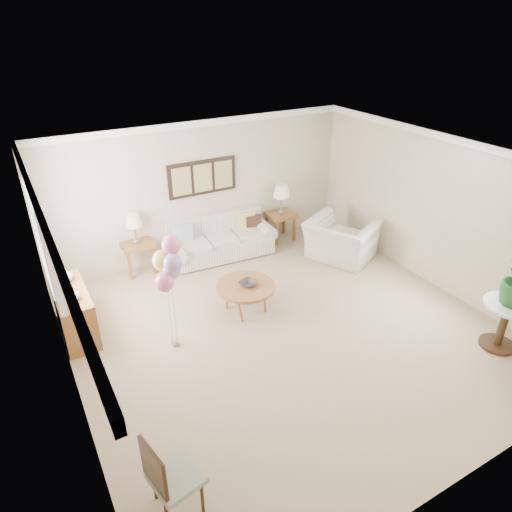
{
  "coord_description": "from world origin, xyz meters",
  "views": [
    {
      "loc": [
        -3.15,
        -4.62,
        4.27
      ],
      "look_at": [
        -0.2,
        0.6,
        1.05
      ],
      "focal_mm": 32.0,
      "sensor_mm": 36.0,
      "label": 1
    }
  ],
  "objects_px": {
    "sofa": "(219,240)",
    "armchair": "(340,240)",
    "balloon_cluster": "(168,265)",
    "coffee_table": "(246,287)",
    "accent_chair": "(169,476)"
  },
  "relations": [
    {
      "from": "coffee_table",
      "to": "accent_chair",
      "type": "relative_size",
      "value": 1.04
    },
    {
      "from": "balloon_cluster",
      "to": "armchair",
      "type": "bearing_deg",
      "value": 14.45
    },
    {
      "from": "sofa",
      "to": "balloon_cluster",
      "type": "bearing_deg",
      "value": -128.24
    },
    {
      "from": "sofa",
      "to": "balloon_cluster",
      "type": "height_order",
      "value": "balloon_cluster"
    },
    {
      "from": "coffee_table",
      "to": "balloon_cluster",
      "type": "height_order",
      "value": "balloon_cluster"
    },
    {
      "from": "sofa",
      "to": "coffee_table",
      "type": "height_order",
      "value": "sofa"
    },
    {
      "from": "sofa",
      "to": "armchair",
      "type": "distance_m",
      "value": 2.35
    },
    {
      "from": "sofa",
      "to": "accent_chair",
      "type": "height_order",
      "value": "accent_chair"
    },
    {
      "from": "coffee_table",
      "to": "armchair",
      "type": "distance_m",
      "value": 2.53
    },
    {
      "from": "accent_chair",
      "to": "armchair",
      "type": "bearing_deg",
      "value": 35.01
    },
    {
      "from": "sofa",
      "to": "armchair",
      "type": "xyz_separation_m",
      "value": [
        1.98,
        -1.27,
        0.07
      ]
    },
    {
      "from": "accent_chair",
      "to": "coffee_table",
      "type": "bearing_deg",
      "value": 49.51
    },
    {
      "from": "coffee_table",
      "to": "armchair",
      "type": "xyz_separation_m",
      "value": [
        2.44,
        0.67,
        -0.05
      ]
    },
    {
      "from": "armchair",
      "to": "balloon_cluster",
      "type": "relative_size",
      "value": 0.7
    },
    {
      "from": "sofa",
      "to": "armchair",
      "type": "bearing_deg",
      "value": -32.7
    }
  ]
}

